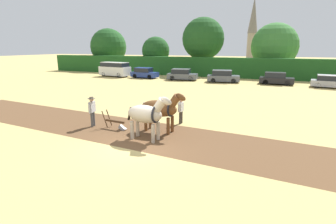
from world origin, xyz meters
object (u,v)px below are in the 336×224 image
(parked_van, at_px, (115,69))
(plow, at_px, (117,124))
(tree_left, at_px, (156,51))
(parked_car_right, at_px, (330,82))
(draft_horse_lead_left, at_px, (147,114))
(farmer_beside_team, at_px, (181,110))
(parked_car_left, at_px, (144,73))
(tree_center_left, at_px, (203,39))
(tree_far_left, at_px, (108,47))
(church_spire, at_px, (253,29))
(farmer_at_plow, at_px, (92,109))
(tree_center, at_px, (274,46))
(draft_horse_lead_right, at_px, (161,109))
(parked_car_center, at_px, (223,76))
(parked_car_center_right, at_px, (276,79))
(parked_car_center_left, at_px, (182,75))

(parked_van, bearing_deg, plow, -48.28)
(tree_left, relative_size, parked_car_right, 1.50)
(parked_van, height_order, parked_car_right, parked_van)
(draft_horse_lead_left, bearing_deg, parked_car_right, 68.11)
(farmer_beside_team, height_order, parked_car_left, farmer_beside_team)
(tree_center_left, relative_size, parked_van, 1.77)
(tree_far_left, bearing_deg, church_spire, 58.82)
(farmer_beside_team, bearing_deg, tree_center_left, 107.23)
(tree_left, bearing_deg, plow, -69.08)
(church_spire, bearing_deg, draft_horse_lead_left, -88.71)
(tree_far_left, distance_m, farmer_at_plow, 39.53)
(tree_center, bearing_deg, draft_horse_lead_right, -98.78)
(tree_center, relative_size, parked_car_center, 1.88)
(draft_horse_lead_left, relative_size, draft_horse_lead_right, 0.92)
(parked_car_center, bearing_deg, church_spire, 81.12)
(tree_left, xyz_separation_m, church_spire, (12.90, 40.58, 5.88))
(draft_horse_lead_left, bearing_deg, farmer_beside_team, 84.17)
(draft_horse_lead_left, distance_m, farmer_at_plow, 4.13)
(parked_van, distance_m, parked_car_right, 29.43)
(parked_car_center, relative_size, parked_car_right, 1.04)
(farmer_at_plow, bearing_deg, parked_car_center_right, 57.09)
(tree_center_left, relative_size, parked_car_center_right, 2.32)
(draft_horse_lead_left, xyz_separation_m, parked_car_left, (-12.47, 23.97, -0.61))
(tree_center_left, height_order, draft_horse_lead_left, tree_center_left)
(tree_center, xyz_separation_m, draft_horse_lead_right, (-5.15, -33.35, -3.33))
(draft_horse_lead_left, height_order, parked_car_left, draft_horse_lead_left)
(tree_center_left, distance_m, parked_car_right, 20.55)
(church_spire, height_order, farmer_at_plow, church_spire)
(tree_center_left, xyz_separation_m, parked_car_center_right, (11.82, -8.48, -5.15))
(tree_left, bearing_deg, tree_center_left, 0.40)
(parked_car_center, bearing_deg, tree_left, 137.03)
(parked_car_center_right, bearing_deg, parked_van, -178.93)
(tree_left, distance_m, parked_car_left, 9.48)
(parked_car_left, distance_m, parked_car_center_right, 18.42)
(farmer_at_plow, xyz_separation_m, parked_car_center_left, (-2.38, 22.94, -0.31))
(farmer_at_plow, relative_size, parked_car_left, 0.44)
(church_spire, bearing_deg, tree_center, -79.79)
(draft_horse_lead_left, bearing_deg, tree_left, 118.66)
(draft_horse_lead_right, distance_m, parked_car_right, 24.88)
(tree_left, distance_m, farmer_beside_team, 33.11)
(parked_car_center_left, xyz_separation_m, parked_car_center, (5.80, -0.14, 0.01))
(parked_car_center_right, distance_m, parked_car_right, 5.83)
(church_spire, distance_m, farmer_beside_team, 70.45)
(tree_center_left, relative_size, parked_car_left, 2.27)
(farmer_beside_team, distance_m, parked_car_left, 24.39)
(tree_left, relative_size, parked_car_center_right, 1.57)
(tree_center, relative_size, parked_van, 1.57)
(parked_car_center, bearing_deg, tree_center, 52.13)
(tree_far_left, height_order, draft_horse_lead_left, tree_far_left)
(tree_left, distance_m, tree_center_left, 8.91)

